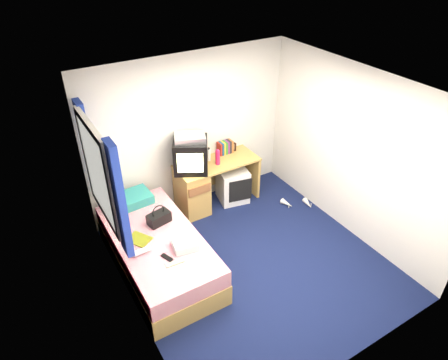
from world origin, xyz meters
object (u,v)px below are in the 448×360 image
remote_control (167,257)px  bed (158,252)px  towel (185,245)px  colour_swatch_fan (175,263)px  pillow (130,200)px  crt_tv (191,155)px  picture_frame (233,146)px  storage_cube (233,185)px  aerosol_can (209,155)px  water_bottle (142,251)px  white_heels (297,204)px  handbag (159,218)px  magazine (139,239)px  desk (201,185)px  vcr (190,137)px  pink_water_bottle (218,158)px

remote_control → bed: bearing=63.0°
towel → colour_swatch_fan: bearing=-141.9°
pillow → colour_swatch_fan: pillow is taller
crt_tv → picture_frame: crt_tv is taller
storage_cube → aerosol_can: bearing=165.3°
aerosol_can → water_bottle: size_ratio=0.98×
towel → white_heels: towel is taller
handbag → magazine: handbag is taller
desk → white_heels: desk is taller
picture_frame → magazine: picture_frame is taller
crt_tv → vcr: vcr is taller
magazine → colour_swatch_fan: 0.63m
aerosol_can → pillow: bearing=-173.5°
pillow → water_bottle: bearing=-102.4°
crt_tv → magazine: (-1.17, -0.83, -0.45)m
picture_frame → towel: picture_frame is taller
crt_tv → towel: 1.51m
pillow → storage_cube: (1.69, -0.01, -0.33)m
desk → aerosol_can: aerosol_can is taller
desk → bed: bearing=-141.4°
vcr → colour_swatch_fan: vcr is taller
handbag → bed: bearing=-132.3°
magazine → colour_swatch_fan: bearing=-71.1°
vcr → picture_frame: vcr is taller
desk → picture_frame: size_ratio=9.29×
bed → pillow: (-0.04, 0.83, 0.34)m
handbag → pink_water_bottle: bearing=14.4°
handbag → vcr: bearing=27.7°
pillow → towel: bearing=-77.5°
crt_tv → handbag: (-0.82, -0.66, -0.37)m
pink_water_bottle → magazine: pink_water_bottle is taller
handbag → white_heels: handbag is taller
towel → aerosol_can: bearing=51.0°
pillow → desk: desk is taller
desk → aerosol_can: (0.20, 0.09, 0.44)m
bed → crt_tv: bearing=42.8°
crt_tv → picture_frame: 0.88m
pillow → magazine: (-0.17, -0.77, -0.06)m
vcr → pink_water_bottle: bearing=13.3°
bed → white_heels: bed is taller
bed → desk: (1.12, 0.89, 0.14)m
aerosol_can → magazine: size_ratio=0.70×
aerosol_can → towel: size_ratio=0.69×
crt_tv → handbag: bearing=-112.2°
picture_frame → white_heels: bearing=-74.7°
vcr → magazine: bearing=-121.0°
desk → white_heels: (1.32, -0.78, -0.37)m
aerosol_can → water_bottle: bearing=-143.4°
vcr → crt_tv: bearing=-95.7°
colour_swatch_fan → remote_control: size_ratio=1.38×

